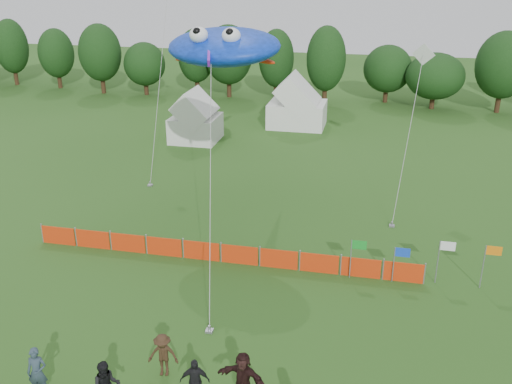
% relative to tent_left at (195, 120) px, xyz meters
% --- Properties ---
extents(treeline, '(104.57, 8.78, 8.36)m').
position_rel_tent_left_xyz_m(treeline, '(11.82, 16.18, 2.45)').
color(treeline, '#382314').
rests_on(treeline, ground).
extents(tent_left, '(3.90, 3.90, 3.44)m').
position_rel_tent_left_xyz_m(tent_left, '(0.00, 0.00, 0.00)').
color(tent_left, silver).
rests_on(tent_left, ground).
extents(tent_right, '(5.16, 4.13, 3.65)m').
position_rel_tent_left_xyz_m(tent_right, '(7.67, 6.24, 0.10)').
color(tent_right, white).
rests_on(tent_right, ground).
extents(barrier_fence, '(19.90, 0.06, 1.00)m').
position_rel_tent_left_xyz_m(barrier_fence, '(7.72, -19.82, -1.24)').
color(barrier_fence, red).
rests_on(barrier_fence, ground).
extents(flag_row, '(6.73, 0.48, 2.20)m').
position_rel_tent_left_xyz_m(flag_row, '(17.44, -19.76, -0.33)').
color(flag_row, gray).
rests_on(flag_row, ground).
extents(spectator_a, '(0.77, 0.59, 1.90)m').
position_rel_tent_left_xyz_m(spectator_a, '(4.12, -30.36, -0.79)').
color(spectator_a, '#2B3B49').
rests_on(spectator_a, ground).
extents(spectator_c, '(1.19, 0.79, 1.72)m').
position_rel_tent_left_xyz_m(spectator_c, '(8.01, -28.45, -0.87)').
color(spectator_c, '#332214').
rests_on(spectator_c, ground).
extents(spectator_d, '(1.10, 0.65, 1.75)m').
position_rel_tent_left_xyz_m(spectator_d, '(9.57, -29.54, -0.86)').
color(spectator_d, black).
rests_on(spectator_d, ground).
extents(spectator_f, '(1.84, 0.93, 1.90)m').
position_rel_tent_left_xyz_m(spectator_f, '(11.15, -29.06, -0.79)').
color(spectator_f, black).
rests_on(spectator_f, ground).
extents(stingray_kite, '(8.32, 19.78, 11.21)m').
position_rel_tent_left_xyz_m(stingray_kite, '(6.76, -14.42, 8.24)').
color(stingray_kite, blue).
rests_on(stingray_kite, ground).
extents(small_kite_white, '(1.99, 6.83, 9.52)m').
position_rel_tent_left_xyz_m(small_kite_white, '(17.09, -8.79, 5.02)').
color(small_kite_white, silver).
rests_on(small_kite_white, ground).
extents(small_kite_dark, '(1.13, 7.76, 14.16)m').
position_rel_tent_left_xyz_m(small_kite_dark, '(-0.10, -6.34, 6.36)').
color(small_kite_dark, black).
rests_on(small_kite_dark, ground).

